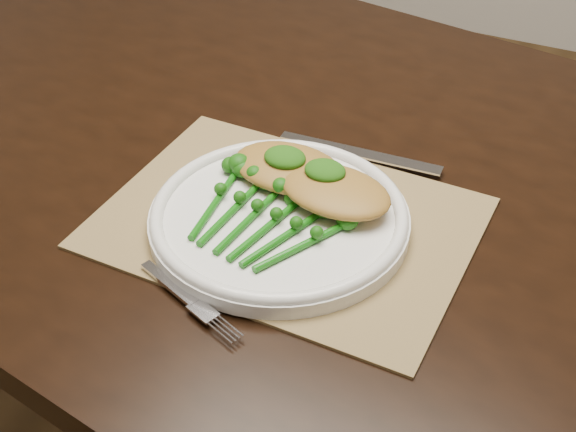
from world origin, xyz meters
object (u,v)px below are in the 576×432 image
at_px(dinner_plate, 279,217).
at_px(broccolini_bundle, 257,224).
at_px(chicken_fillet_left, 289,168).
at_px(dining_table, 299,352).
at_px(placemat, 287,222).

relative_size(dinner_plate, broccolini_bundle, 1.58).
distance_m(dinner_plate, chicken_fillet_left, 0.07).
bearing_deg(dining_table, broccolini_bundle, -71.61).
bearing_deg(placemat, dinner_plate, -107.23).
height_order(placemat, broccolini_bundle, broccolini_bundle).
relative_size(chicken_fillet_left, broccolini_bundle, 0.75).
xyz_separation_m(placemat, chicken_fillet_left, (-0.02, 0.06, 0.03)).
distance_m(placemat, chicken_fillet_left, 0.07).
height_order(dining_table, chicken_fillet_left, chicken_fillet_left).
bearing_deg(chicken_fillet_left, dining_table, 106.92).
xyz_separation_m(dining_table, placemat, (0.04, -0.13, 0.37)).
height_order(dinner_plate, broccolini_bundle, broccolini_bundle).
bearing_deg(dinner_plate, dining_table, 104.72).
relative_size(placemat, chicken_fillet_left, 2.97).
bearing_deg(dinner_plate, chicken_fillet_left, 106.25).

